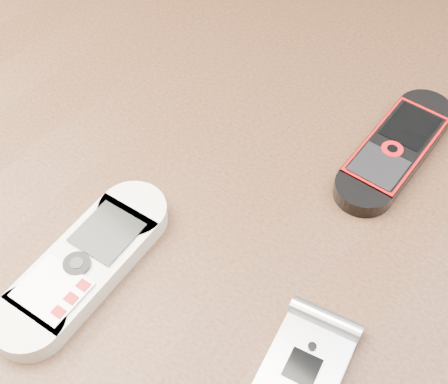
{
  "coord_description": "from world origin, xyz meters",
  "views": [
    {
      "loc": [
        0.19,
        -0.25,
        1.16
      ],
      "look_at": [
        0.01,
        0.0,
        0.76
      ],
      "focal_mm": 50.0,
      "sensor_mm": 36.0,
      "label": 1
    }
  ],
  "objects_px": {
    "motorola_razr": "(300,375)",
    "table": "(220,264)",
    "nokia_black_red": "(396,149)",
    "nokia_white": "(85,264)"
  },
  "relations": [
    {
      "from": "motorola_razr",
      "to": "table",
      "type": "bearing_deg",
      "value": 136.74
    },
    {
      "from": "nokia_black_red",
      "to": "motorola_razr",
      "type": "xyz_separation_m",
      "value": [
        0.04,
        -0.22,
        -0.0
      ]
    },
    {
      "from": "nokia_black_red",
      "to": "motorola_razr",
      "type": "distance_m",
      "value": 0.23
    },
    {
      "from": "nokia_black_red",
      "to": "motorola_razr",
      "type": "bearing_deg",
      "value": -78.62
    },
    {
      "from": "table",
      "to": "nokia_white",
      "type": "bearing_deg",
      "value": -107.72
    },
    {
      "from": "nokia_white",
      "to": "nokia_black_red",
      "type": "height_order",
      "value": "nokia_white"
    },
    {
      "from": "table",
      "to": "nokia_white",
      "type": "xyz_separation_m",
      "value": [
        -0.04,
        -0.12,
        0.11
      ]
    },
    {
      "from": "motorola_razr",
      "to": "nokia_black_red",
      "type": "bearing_deg",
      "value": 91.66
    },
    {
      "from": "table",
      "to": "motorola_razr",
      "type": "distance_m",
      "value": 0.2
    },
    {
      "from": "table",
      "to": "nokia_white",
      "type": "relative_size",
      "value": 7.11
    }
  ]
}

